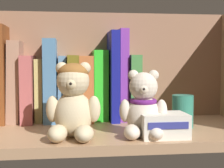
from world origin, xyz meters
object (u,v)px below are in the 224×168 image
object	(u,v)px
book_9	(85,88)
book_10	(100,85)
book_11	(112,76)
book_13	(132,87)
book_4	(29,88)
book_2	(2,74)
teddy_bear_larger	(73,102)
book_12	(121,75)
book_5	(40,90)
small_product_box	(163,125)
teddy_bear_smaller	(143,108)
book_7	(62,88)
pillar_candle	(183,111)
book_3	(16,82)
book_6	(51,80)
book_8	(72,88)

from	to	relation	value
book_9	book_10	xyz separation A→B (cm)	(3.83, 0.00, 0.75)
book_11	book_13	bearing A→B (deg)	0.00
book_4	book_11	size ratio (longest dim) A/B	0.73
book_2	teddy_bear_larger	size ratio (longest dim) A/B	1.58
book_11	book_12	size ratio (longest dim) A/B	0.98
book_10	book_5	bearing A→B (deg)	180.00
book_9	book_13	xyz separation A→B (cm)	(12.18, 0.00, 0.14)
book_10	small_product_box	size ratio (longest dim) A/B	1.92
teddy_bear_smaller	teddy_bear_larger	bearing A→B (deg)	178.86
book_7	teddy_bear_larger	xyz separation A→B (cm)	(2.59, -20.46, -1.09)
book_9	book_11	size ratio (longest dim) A/B	0.72
book_10	book_11	xyz separation A→B (cm)	(3.15, 0.00, 2.36)
pillar_candle	book_12	bearing A→B (deg)	132.16
book_3	book_5	distance (cm)	6.26
book_6	book_13	bearing A→B (deg)	0.00
book_11	teddy_bear_smaller	world-z (taller)	book_11
book_10	teddy_bear_smaller	distance (cm)	22.09
book_6	book_3	bearing A→B (deg)	180.00
book_9	book_10	distance (cm)	3.90
teddy_bear_larger	small_product_box	bearing A→B (deg)	-5.33
book_11	teddy_bear_larger	xyz separation A→B (cm)	(-10.37, -20.46, -4.19)
book_2	book_13	xyz separation A→B (cm)	(33.05, 0.00, -3.53)
book_2	book_12	xyz separation A→B (cm)	(30.30, 0.00, -0.27)
book_5	book_10	bearing A→B (deg)	0.00
book_10	pillar_candle	xyz separation A→B (cm)	(17.72, -13.37, -5.23)
book_4	pillar_candle	world-z (taller)	book_4
book_4	book_10	size ratio (longest dim) A/B	0.92
small_product_box	book_12	bearing A→B (deg)	102.87
pillar_candle	book_4	bearing A→B (deg)	159.50
book_2	book_7	size ratio (longest dim) A/B	1.45
book_2	book_12	world-z (taller)	book_2
book_5	book_13	size ratio (longest dim) A/B	0.94
book_7	pillar_candle	distance (cm)	30.93
book_13	small_product_box	bearing A→B (deg)	-84.05
book_11	book_4	bearing A→B (deg)	180.00
book_2	book_4	size ratio (longest dim) A/B	1.44
book_7	teddy_bear_smaller	size ratio (longest dim) A/B	1.22
book_3	book_11	bearing A→B (deg)	0.00
book_8	book_10	world-z (taller)	book_10
book_9	book_10	bearing A→B (deg)	0.00
book_5	book_8	size ratio (longest dim) A/B	0.94
book_4	book_6	distance (cm)	5.83
book_4	book_8	world-z (taller)	book_8
book_7	book_9	distance (cm)	5.99
book_7	teddy_bear_smaller	world-z (taller)	book_7
teddy_bear_smaller	pillar_candle	xyz separation A→B (cm)	(10.82, 7.37, -2.01)
teddy_bear_larger	pillar_candle	size ratio (longest dim) A/B	2.02
book_6	book_7	size ratio (longest dim) A/B	1.25
book_3	book_10	size ratio (longest dim) A/B	1.12
book_6	teddy_bear_larger	xyz separation A→B (cm)	(5.38, -20.46, -3.15)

